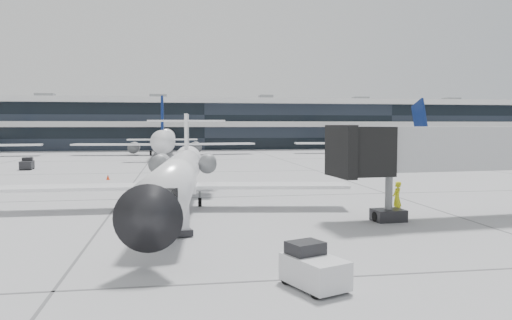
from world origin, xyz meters
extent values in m
plane|color=gray|center=(0.00, 0.00, 0.00)|extent=(220.00, 220.00, 0.00)
cube|color=black|center=(0.00, 82.00, 5.00)|extent=(170.00, 22.00, 10.00)
cylinder|color=white|center=(-6.06, -5.70, 2.06)|extent=(4.04, 21.66, 2.42)
cone|color=black|center=(-6.97, -17.69, 2.06)|extent=(2.61, 2.69, 2.42)
cone|color=white|center=(-5.15, 6.47, 2.33)|extent=(2.51, 3.04, 2.30)
cube|color=white|center=(-11.81, -4.37, 1.44)|extent=(9.88, 2.39, 0.20)
cube|color=white|center=(-0.18, -5.24, 1.44)|extent=(10.10, 3.74, 0.20)
cylinder|color=slate|center=(-7.30, 1.77, 2.42)|extent=(1.57, 3.14, 1.35)
cylinder|color=slate|center=(-3.72, 1.50, 2.42)|extent=(1.57, 3.14, 1.35)
cube|color=white|center=(-5.19, 5.93, 4.22)|extent=(0.43, 2.35, 4.04)
cube|color=white|center=(-5.16, 6.29, 5.65)|extent=(6.55, 1.92, 0.14)
cylinder|color=black|center=(-6.71, -14.20, 0.25)|extent=(0.20, 0.51, 0.50)
cylinder|color=black|center=(-7.27, -3.81, 0.29)|extent=(0.26, 0.59, 0.57)
cylinder|color=black|center=(-4.59, -4.01, 0.29)|extent=(0.26, 0.59, 0.57)
cube|color=#A8A9AC|center=(10.56, -10.21, 4.00)|extent=(13.17, 3.61, 2.42)
cube|color=black|center=(3.89, -10.74, 3.90)|extent=(2.64, 3.15, 2.60)
cylinder|color=slate|center=(5.46, -10.61, 1.30)|extent=(0.41, 0.41, 2.60)
cube|color=black|center=(5.46, -10.61, 0.33)|extent=(1.77, 1.43, 0.65)
imported|color=yellow|center=(6.70, -9.00, 1.00)|extent=(0.86, 0.84, 2.00)
cube|color=silver|center=(-1.68, -20.97, 0.56)|extent=(2.06, 2.57, 0.91)
cube|color=black|center=(-1.87, -20.50, 1.17)|extent=(1.38, 1.26, 0.51)
cylinder|color=black|center=(-2.50, -20.42, 0.22)|extent=(0.34, 0.48, 0.45)
cylinder|color=black|center=(-1.47, -20.01, 0.22)|extent=(0.34, 0.48, 0.45)
cylinder|color=black|center=(-1.90, -21.93, 0.22)|extent=(0.34, 0.48, 0.45)
cylinder|color=black|center=(-0.86, -21.52, 0.22)|extent=(0.34, 0.48, 0.45)
cube|color=black|center=(-6.72, -12.36, 0.19)|extent=(2.81, 2.34, 0.30)
cube|color=white|center=(-6.72, -12.36, 1.19)|extent=(2.45, 2.06, 1.70)
cone|color=#FA380D|center=(-12.63, 13.33, 0.26)|extent=(0.34, 0.34, 0.53)
cube|color=#FA380D|center=(-12.63, 13.33, 0.01)|extent=(0.47, 0.47, 0.03)
cube|color=black|center=(-23.67, 26.42, 0.56)|extent=(1.51, 2.36, 0.92)
cube|color=black|center=(-23.71, 26.93, 1.18)|extent=(1.20, 1.01, 0.51)
cylinder|color=black|center=(-24.30, 27.20, 0.23)|extent=(0.22, 0.47, 0.45)
cylinder|color=black|center=(-23.17, 27.29, 0.23)|extent=(0.22, 0.47, 0.45)
cylinder|color=black|center=(-24.17, 25.56, 0.23)|extent=(0.22, 0.47, 0.45)
cylinder|color=black|center=(-23.04, 25.65, 0.23)|extent=(0.22, 0.47, 0.45)
camera|label=1|loc=(-6.08, -36.34, 5.29)|focal=35.00mm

